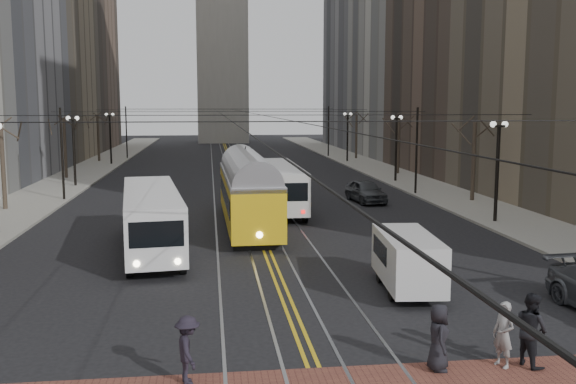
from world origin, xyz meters
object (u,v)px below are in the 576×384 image
object	(u,v)px
pedestrian_a	(438,337)
pedestrian_c	(531,329)
pedestrian_b	(503,334)
pedestrian_d	(188,350)
transit_bus	(152,220)
rear_bus	(279,188)
streetcar	(248,198)
cargo_van	(407,263)
sedan_grey	(366,191)

from	to	relation	value
pedestrian_a	pedestrian_c	size ratio (longest dim) A/B	0.89
pedestrian_b	pedestrian_d	distance (m)	8.10
transit_bus	rear_bus	xyz separation A→B (m)	(7.13, 10.75, 0.03)
pedestrian_a	pedestrian_d	distance (m)	6.35
streetcar	pedestrian_a	distance (m)	20.74
transit_bus	pedestrian_b	distance (m)	17.99
cargo_van	pedestrian_b	bearing A→B (deg)	-82.07
rear_bus	sedan_grey	distance (m)	7.11
sedan_grey	pedestrian_c	bearing A→B (deg)	-102.15
streetcar	pedestrian_a	bearing A→B (deg)	-80.78
streetcar	pedestrian_c	xyz separation A→B (m)	(6.15, -20.40, -0.64)
pedestrian_b	streetcar	bearing A→B (deg)	171.71
rear_bus	sedan_grey	bearing A→B (deg)	24.11
rear_bus	pedestrian_c	xyz separation A→B (m)	(3.85, -25.54, -0.48)
rear_bus	cargo_van	distance (m)	18.78
sedan_grey	pedestrian_c	size ratio (longest dim) A/B	2.36
pedestrian_a	pedestrian_c	bearing A→B (deg)	-79.62
transit_bus	rear_bus	distance (m)	12.90
streetcar	sedan_grey	world-z (taller)	streetcar
pedestrian_a	pedestrian_d	bearing A→B (deg)	100.38
rear_bus	pedestrian_b	size ratio (longest dim) A/B	6.51
rear_bus	pedestrian_d	xyz separation A→B (m)	(-5.00, -25.54, -0.61)
transit_bus	pedestrian_b	size ratio (longest dim) A/B	6.66
rear_bus	pedestrian_d	bearing A→B (deg)	-100.92
rear_bus	pedestrian_d	size ratio (longest dim) A/B	6.67
transit_bus	pedestrian_a	world-z (taller)	transit_bus
streetcar	pedestrian_c	world-z (taller)	streetcar
transit_bus	cargo_van	bearing A→B (deg)	-45.35
transit_bus	streetcar	xyz separation A→B (m)	(4.83, 5.61, 0.19)
cargo_van	pedestrian_d	size ratio (longest dim) A/B	2.81
streetcar	pedestrian_a	size ratio (longest dim) A/B	7.92
pedestrian_c	transit_bus	bearing A→B (deg)	20.27
streetcar	rear_bus	distance (m)	5.63
streetcar	rear_bus	xyz separation A→B (m)	(2.30, 5.14, -0.16)
pedestrian_d	pedestrian_a	bearing A→B (deg)	-102.57
rear_bus	pedestrian_a	world-z (taller)	rear_bus
transit_bus	pedestrian_d	world-z (taller)	transit_bus
cargo_van	pedestrian_c	bearing A→B (deg)	-75.97
pedestrian_c	pedestrian_b	bearing A→B (deg)	73.68
transit_bus	sedan_grey	size ratio (longest dim) A/B	2.50
rear_bus	pedestrian_a	bearing A→B (deg)	-86.81
transit_bus	pedestrian_a	distance (m)	17.06
rear_bus	cargo_van	size ratio (longest dim) A/B	2.38
pedestrian_a	pedestrian_b	xyz separation A→B (m)	(1.75, 0.00, -0.01)
rear_bus	pedestrian_b	bearing A→B (deg)	-82.92
cargo_van	sedan_grey	size ratio (longest dim) A/B	1.03
rear_bus	pedestrian_d	distance (m)	26.03
pedestrian_a	pedestrian_b	world-z (taller)	pedestrian_a
cargo_van	pedestrian_b	distance (m)	6.98
cargo_van	streetcar	bearing A→B (deg)	115.27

